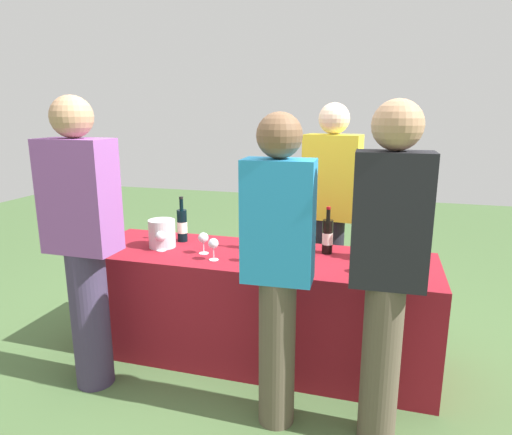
# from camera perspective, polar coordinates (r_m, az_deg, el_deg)

# --- Properties ---
(ground_plane) EXTENTS (12.00, 12.00, 0.00)m
(ground_plane) POSITION_cam_1_polar(r_m,az_deg,el_deg) (3.25, 0.00, -16.98)
(ground_plane) COLOR #476638
(tasting_table) EXTENTS (2.32, 0.71, 0.73)m
(tasting_table) POSITION_cam_1_polar(r_m,az_deg,el_deg) (3.09, 0.00, -11.15)
(tasting_table) COLOR maroon
(tasting_table) RESTS_ON ground_plane
(wine_bottle_0) EXTENTS (0.07, 0.07, 0.33)m
(wine_bottle_0) POSITION_cam_1_polar(r_m,az_deg,el_deg) (3.26, -9.41, -0.96)
(wine_bottle_0) COLOR black
(wine_bottle_0) RESTS_ON tasting_table
(wine_bottle_1) EXTENTS (0.07, 0.07, 0.34)m
(wine_bottle_1) POSITION_cam_1_polar(r_m,az_deg,el_deg) (3.02, 0.77, -1.86)
(wine_bottle_1) COLOR black
(wine_bottle_1) RESTS_ON tasting_table
(wine_bottle_2) EXTENTS (0.07, 0.07, 0.31)m
(wine_bottle_2) POSITION_cam_1_polar(r_m,az_deg,el_deg) (2.97, 4.16, -2.44)
(wine_bottle_2) COLOR black
(wine_bottle_2) RESTS_ON tasting_table
(wine_bottle_3) EXTENTS (0.08, 0.08, 0.32)m
(wine_bottle_3) POSITION_cam_1_polar(r_m,az_deg,el_deg) (3.00, 6.34, -2.22)
(wine_bottle_3) COLOR black
(wine_bottle_3) RESTS_ON tasting_table
(wine_bottle_4) EXTENTS (0.07, 0.07, 0.31)m
(wine_bottle_4) POSITION_cam_1_polar(r_m,az_deg,el_deg) (2.98, 9.12, -2.37)
(wine_bottle_4) COLOR black
(wine_bottle_4) RESTS_ON tasting_table
(wine_bottle_5) EXTENTS (0.08, 0.08, 0.31)m
(wine_bottle_5) POSITION_cam_1_polar(r_m,az_deg,el_deg) (2.95, 13.13, -2.91)
(wine_bottle_5) COLOR black
(wine_bottle_5) RESTS_ON tasting_table
(wine_bottle_6) EXTENTS (0.07, 0.07, 0.29)m
(wine_bottle_6) POSITION_cam_1_polar(r_m,az_deg,el_deg) (2.90, 15.39, -3.40)
(wine_bottle_6) COLOR black
(wine_bottle_6) RESTS_ON tasting_table
(wine_bottle_7) EXTENTS (0.07, 0.07, 0.30)m
(wine_bottle_7) POSITION_cam_1_polar(r_m,az_deg,el_deg) (2.97, 17.14, -3.06)
(wine_bottle_7) COLOR black
(wine_bottle_7) RESTS_ON tasting_table
(wine_glass_0) EXTENTS (0.07, 0.07, 0.14)m
(wine_glass_0) POSITION_cam_1_polar(r_m,az_deg,el_deg) (3.07, -12.07, -2.45)
(wine_glass_0) COLOR silver
(wine_glass_0) RESTS_ON tasting_table
(wine_glass_1) EXTENTS (0.07, 0.07, 0.14)m
(wine_glass_1) POSITION_cam_1_polar(r_m,az_deg,el_deg) (2.96, -6.74, -2.69)
(wine_glass_1) COLOR silver
(wine_glass_1) RESTS_ON tasting_table
(wine_glass_2) EXTENTS (0.07, 0.07, 0.14)m
(wine_glass_2) POSITION_cam_1_polar(r_m,az_deg,el_deg) (2.83, -5.47, -3.44)
(wine_glass_2) COLOR silver
(wine_glass_2) RESTS_ON tasting_table
(wine_glass_3) EXTENTS (0.06, 0.06, 0.14)m
(wine_glass_3) POSITION_cam_1_polar(r_m,az_deg,el_deg) (2.78, -0.70, -3.71)
(wine_glass_3) COLOR silver
(wine_glass_3) RESTS_ON tasting_table
(wine_glass_4) EXTENTS (0.07, 0.07, 0.13)m
(wine_glass_4) POSITION_cam_1_polar(r_m,az_deg,el_deg) (2.73, 5.67, -4.33)
(wine_glass_4) COLOR silver
(wine_glass_4) RESTS_ON tasting_table
(wine_glass_5) EXTENTS (0.08, 0.08, 0.14)m
(wine_glass_5) POSITION_cam_1_polar(r_m,az_deg,el_deg) (2.67, 14.54, -4.86)
(wine_glass_5) COLOR silver
(wine_glass_5) RESTS_ON tasting_table
(ice_bucket) EXTENTS (0.18, 0.18, 0.19)m
(ice_bucket) POSITION_cam_1_polar(r_m,az_deg,el_deg) (3.16, -11.92, -2.00)
(ice_bucket) COLOR silver
(ice_bucket) RESTS_ON tasting_table
(server_pouring) EXTENTS (0.44, 0.28, 1.71)m
(server_pouring) POSITION_cam_1_polar(r_m,az_deg,el_deg) (3.46, 9.51, 1.25)
(server_pouring) COLOR black
(server_pouring) RESTS_ON ground_plane
(guest_0) EXTENTS (0.41, 0.23, 1.73)m
(guest_0) POSITION_cam_1_polar(r_m,az_deg,el_deg) (2.76, -21.25, -2.25)
(guest_0) COLOR #3F3351
(guest_0) RESTS_ON ground_plane
(guest_1) EXTENTS (0.36, 0.22, 1.65)m
(guest_1) POSITION_cam_1_polar(r_m,az_deg,el_deg) (2.25, 2.82, -5.65)
(guest_1) COLOR brown
(guest_1) RESTS_ON ground_plane
(guest_2) EXTENTS (0.35, 0.23, 1.70)m
(guest_2) POSITION_cam_1_polar(r_m,az_deg,el_deg) (2.20, 16.48, -5.59)
(guest_2) COLOR brown
(guest_2) RESTS_ON ground_plane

